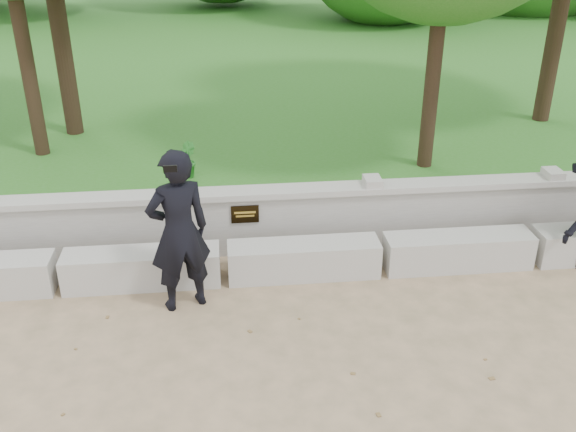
% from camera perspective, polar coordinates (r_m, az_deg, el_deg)
% --- Properties ---
extents(ground, '(80.00, 80.00, 0.00)m').
position_cam_1_polar(ground, '(6.59, -5.31, -14.29)').
color(ground, tan).
rests_on(ground, ground).
extents(lawn, '(40.00, 22.00, 0.25)m').
position_cam_1_polar(lawn, '(19.47, -6.37, 13.72)').
color(lawn, '#2A681A').
rests_on(lawn, ground).
extents(concrete_bench, '(11.90, 0.45, 0.45)m').
position_cam_1_polar(concrete_bench, '(8.02, -5.71, -4.23)').
color(concrete_bench, '#B4B2AA').
rests_on(concrete_bench, ground).
extents(parapet_wall, '(12.50, 0.35, 0.90)m').
position_cam_1_polar(parapet_wall, '(8.52, -5.87, -0.47)').
color(parapet_wall, '#A9A7A0').
rests_on(parapet_wall, ground).
extents(man_main, '(0.82, 0.76, 1.94)m').
position_cam_1_polar(man_main, '(7.23, -9.69, -1.36)').
color(man_main, black).
rests_on(man_main, ground).
extents(shrub_b, '(0.34, 0.37, 0.57)m').
position_cam_1_polar(shrub_b, '(10.47, -8.95, 4.96)').
color(shrub_b, '#276F26').
rests_on(shrub_b, lawn).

